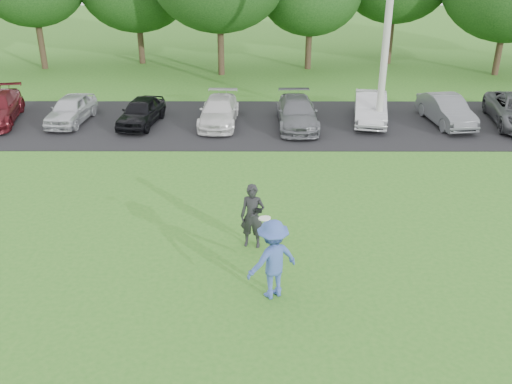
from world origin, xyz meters
TOP-DOWN VIEW (x-y plane):
  - ground at (0.00, 0.00)m, footprint 100.00×100.00m
  - parking_lot at (0.00, 13.00)m, footprint 32.00×6.50m
  - utility_pole at (5.05, 12.12)m, footprint 0.28×0.28m
  - frisbee_player at (0.39, 0.61)m, footprint 1.47×1.27m
  - camera_bystander at (-0.09, 2.86)m, footprint 0.72×0.53m
  - parked_cars at (-0.36, 12.98)m, footprint 30.83×4.99m

SIDE VIEW (x-z plane):
  - ground at x=0.00m, z-range 0.00..0.00m
  - parking_lot at x=0.00m, z-range 0.00..0.03m
  - parked_cars at x=-0.36m, z-range 0.00..1.24m
  - camera_bystander at x=-0.09m, z-range 0.00..1.79m
  - frisbee_player at x=0.39m, z-range -0.11..2.08m
  - utility_pole at x=5.05m, z-range 0.00..9.55m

